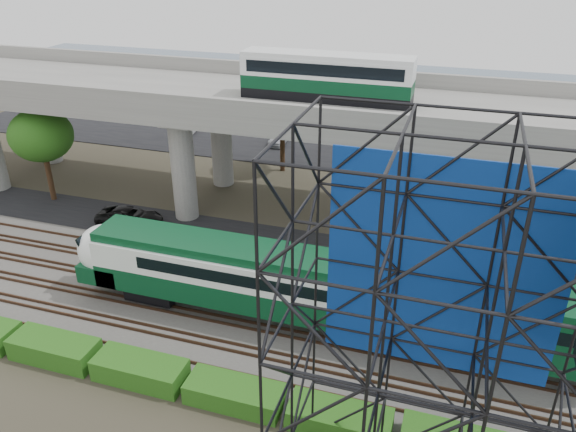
% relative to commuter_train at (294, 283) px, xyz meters
% --- Properties ---
extents(ground, '(140.00, 140.00, 0.00)m').
position_rel_commuter_train_xyz_m(ground, '(-1.91, -2.00, -2.88)').
color(ground, '#474233').
rests_on(ground, ground).
extents(ballast_bed, '(90.00, 12.00, 0.20)m').
position_rel_commuter_train_xyz_m(ballast_bed, '(-1.91, 0.00, -2.78)').
color(ballast_bed, slate).
rests_on(ballast_bed, ground).
extents(service_road, '(90.00, 5.00, 0.08)m').
position_rel_commuter_train_xyz_m(service_road, '(-1.91, 8.50, -2.84)').
color(service_road, black).
rests_on(service_road, ground).
extents(parking_lot, '(90.00, 18.00, 0.08)m').
position_rel_commuter_train_xyz_m(parking_lot, '(-1.91, 32.00, -2.84)').
color(parking_lot, black).
rests_on(parking_lot, ground).
extents(harbor_water, '(140.00, 40.00, 0.03)m').
position_rel_commuter_train_xyz_m(harbor_water, '(-1.91, 54.00, -2.87)').
color(harbor_water, '#425A6D').
rests_on(harbor_water, ground).
extents(rail_tracks, '(90.00, 9.52, 0.16)m').
position_rel_commuter_train_xyz_m(rail_tracks, '(-1.91, -0.00, -2.60)').
color(rail_tracks, '#472D1E').
rests_on(rail_tracks, ballast_bed).
extents(commuter_train, '(29.30, 3.06, 4.30)m').
position_rel_commuter_train_xyz_m(commuter_train, '(0.00, 0.00, 0.00)').
color(commuter_train, black).
rests_on(commuter_train, rail_tracks).
extents(overpass, '(80.00, 12.00, 12.40)m').
position_rel_commuter_train_xyz_m(overpass, '(-1.91, 14.00, 5.33)').
color(overpass, '#9E9B93').
rests_on(overpass, ground).
extents(scaffold_tower, '(9.36, 6.36, 15.00)m').
position_rel_commuter_train_xyz_m(scaffold_tower, '(7.55, -9.98, 4.59)').
color(scaffold_tower, black).
rests_on(scaffold_tower, ground).
extents(hedge_strip, '(34.60, 1.80, 1.20)m').
position_rel_commuter_train_xyz_m(hedge_strip, '(-0.90, -6.30, -2.32)').
color(hedge_strip, '#1F4F12').
rests_on(hedge_strip, ground).
extents(trees, '(40.94, 16.94, 7.69)m').
position_rel_commuter_train_xyz_m(trees, '(-6.57, 14.17, 2.69)').
color(trees, '#382314').
rests_on(trees, ground).
extents(suv, '(5.18, 2.83, 1.38)m').
position_rel_commuter_train_xyz_m(suv, '(-15.25, 7.79, -2.11)').
color(suv, black).
rests_on(suv, service_road).
extents(parked_cars, '(38.78, 9.81, 1.31)m').
position_rel_commuter_train_xyz_m(parked_cars, '(-0.07, 31.72, -2.17)').
color(parked_cars, white).
rests_on(parked_cars, parking_lot).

